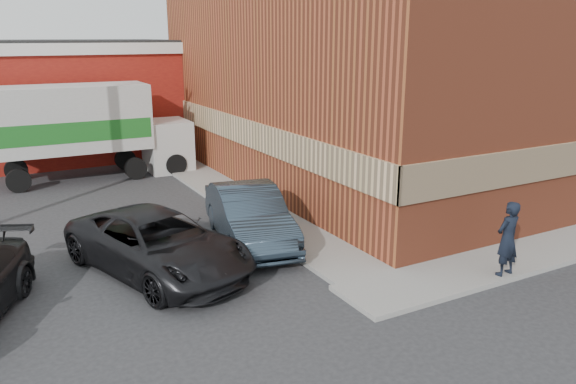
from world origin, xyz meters
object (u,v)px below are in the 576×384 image
brick_building (394,63)px  man (508,239)px  warehouse (7,100)px  box_truck (91,125)px  suv_a (158,244)px  sedan (249,216)px

brick_building → man: (-4.86, -10.55, -3.62)m
warehouse → box_truck: 6.72m
brick_building → man: 12.16m
brick_building → man: brick_building is taller
brick_building → box_truck: (-11.74, 4.91, -2.44)m
box_truck → suv_a: bearing=-91.2°
suv_a → man: bearing=-49.5°
warehouse → sedan: 17.15m
warehouse → man: size_ratio=8.68×
man → suv_a: 8.62m
sedan → suv_a: sedan is taller
man → box_truck: 16.96m
sedan → box_truck: 10.52m
sedan → brick_building: bearing=40.4°
man → sedan: bearing=-54.4°
man → suv_a: (-7.35, 4.50, -0.29)m
warehouse → man: warehouse is taller
warehouse → sedan: size_ratio=3.27×
box_truck → warehouse: bearing=115.6°
brick_building → box_truck: 12.95m
brick_building → suv_a: brick_building is taller
warehouse → man: 23.67m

